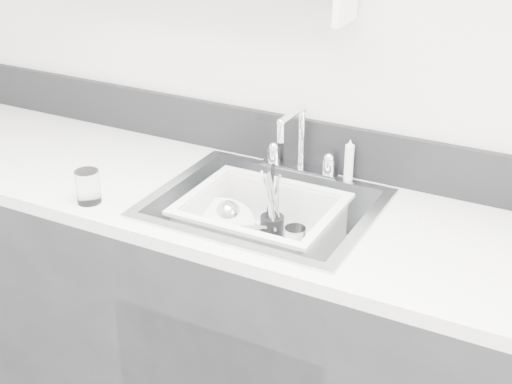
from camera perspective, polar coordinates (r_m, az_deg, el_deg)
The scene contains 12 objects.
counter_run at distance 2.31m, azimuth 0.59°, elevation -11.15°, with size 3.20×0.62×0.92m.
backsplash at distance 2.27m, azimuth 4.09°, elevation 3.90°, with size 3.20×0.02×0.16m, color black.
sink at distance 2.10m, azimuth 0.63°, elevation -3.13°, with size 0.64×0.52×0.20m, color silver, non-canonical shape.
faucet at distance 2.24m, azimuth 3.52°, elevation 2.98°, with size 0.26×0.18×0.23m.
side_sprayer at distance 2.19m, azimuth 7.46°, elevation 2.51°, with size 0.03×0.03×0.14m, color white.
wash_tub at distance 2.10m, azimuth 0.40°, elevation -2.87°, with size 0.44×0.36×0.17m, color white, non-canonical shape.
plate_stack at distance 2.17m, azimuth -2.62°, elevation -3.30°, with size 0.25×0.24×0.10m.
utensil_cup at distance 2.14m, azimuth 1.29°, elevation -2.80°, with size 0.07×0.07×0.24m.
ladle at distance 2.14m, azimuth -1.41°, elevation -3.09°, with size 0.31×0.11×0.09m, color silver, non-canonical shape.
tumbler_in_tub at distance 2.09m, azimuth 3.13°, elevation -3.97°, with size 0.06×0.06×0.09m, color white.
tumbler_counter at distance 2.11m, azimuth -13.29°, elevation 0.41°, with size 0.07×0.07×0.10m, color white.
bowl_small at distance 2.03m, azimuth 1.36°, elevation -5.78°, with size 0.12×0.12×0.04m, color white.
Camera 1 is at (0.83, -0.44, 1.87)m, focal length 50.00 mm.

